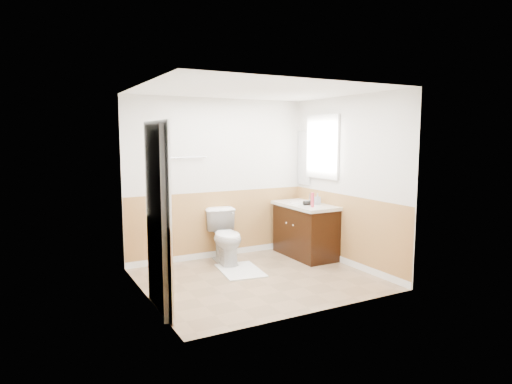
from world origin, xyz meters
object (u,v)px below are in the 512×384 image
toilet (226,237)px  soap_dispenser (317,199)px  bath_mat (240,271)px  vanity_cabinet (305,232)px  lotion_bottle (312,200)px

toilet → soap_dispenser: size_ratio=4.58×
toilet → soap_dispenser: soap_dispenser is taller
toilet → bath_mat: 0.63m
bath_mat → vanity_cabinet: size_ratio=0.73×
toilet → vanity_cabinet: toilet is taller
soap_dispenser → bath_mat: bearing=-176.1°
soap_dispenser → lotion_bottle: bearing=-141.5°
lotion_bottle → soap_dispenser: (0.22, 0.17, -0.02)m
toilet → lotion_bottle: lotion_bottle is taller
bath_mat → vanity_cabinet: bearing=10.5°
bath_mat → soap_dispenser: soap_dispenser is taller
toilet → soap_dispenser: 1.55m
bath_mat → lotion_bottle: (1.18, -0.08, 0.95)m
toilet → lotion_bottle: bearing=-17.7°
lotion_bottle → soap_dispenser: lotion_bottle is taller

